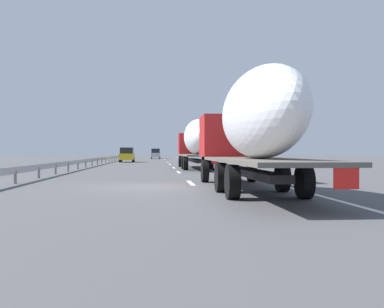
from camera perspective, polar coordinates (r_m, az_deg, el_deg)
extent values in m
plane|color=#4C4C4F|center=(58.62, -4.79, -1.08)|extent=(260.00, 260.00, 0.00)
cube|color=white|center=(20.72, -0.17, -3.64)|extent=(3.20, 0.20, 0.01)
cube|color=white|center=(31.53, -1.69, -2.28)|extent=(3.20, 0.20, 0.01)
cube|color=white|center=(39.86, -2.30, -1.73)|extent=(3.20, 0.20, 0.01)
cube|color=white|center=(50.79, -2.79, -1.29)|extent=(3.20, 0.20, 0.01)
cube|color=white|center=(59.28, -3.05, -1.06)|extent=(3.20, 0.20, 0.01)
cube|color=white|center=(60.96, -3.09, -1.02)|extent=(3.20, 0.20, 0.01)
cube|color=white|center=(83.89, -3.50, -0.66)|extent=(3.20, 0.20, 0.01)
cube|color=white|center=(81.35, -3.47, -0.69)|extent=(3.20, 0.20, 0.01)
cube|color=white|center=(63.84, 0.17, -0.96)|extent=(110.00, 0.20, 0.01)
cube|color=#B21919|center=(42.33, 0.01, 1.29)|extent=(2.40, 2.50, 1.90)
cube|color=black|center=(43.43, -0.11, 1.93)|extent=(0.08, 2.12, 0.80)
cube|color=#262628|center=(39.18, 0.38, -0.80)|extent=(11.62, 0.70, 0.24)
cube|color=#59544C|center=(36.03, 0.81, -0.15)|extent=(10.23, 2.50, 0.12)
ellipsoid|color=white|center=(36.49, 0.75, 2.16)|extent=(8.01, 2.20, 2.81)
cube|color=red|center=(31.05, 2.96, -0.66)|extent=(0.04, 0.56, 0.56)
cylinder|color=black|center=(42.26, -1.48, -0.92)|extent=(1.04, 0.30, 1.04)
cylinder|color=black|center=(42.43, 1.49, -0.91)|extent=(1.04, 0.30, 1.04)
cylinder|color=black|center=(37.15, -1.05, -1.09)|extent=(1.04, 0.35, 1.04)
cylinder|color=black|center=(37.35, 2.32, -1.08)|extent=(1.04, 0.35, 1.04)
cylinder|color=black|center=(34.75, -0.81, -1.19)|extent=(1.04, 0.35, 1.04)
cylinder|color=black|center=(34.97, 2.79, -1.18)|extent=(1.04, 0.35, 1.04)
cube|color=#B21919|center=(21.33, 4.57, 2.25)|extent=(2.40, 2.50, 1.90)
cube|color=black|center=(22.44, 4.12, 3.43)|extent=(0.08, 2.12, 0.80)
cube|color=#262628|center=(18.18, 6.18, -2.09)|extent=(11.80, 0.70, 0.24)
cube|color=#59544C|center=(15.02, 8.46, -0.80)|extent=(10.43, 2.50, 0.12)
ellipsoid|color=white|center=(15.01, 8.52, 5.00)|extent=(7.91, 2.20, 2.92)
cube|color=red|center=(10.31, 18.76, -2.66)|extent=(0.04, 0.56, 0.56)
cylinder|color=black|center=(21.19, 1.63, -2.15)|extent=(1.04, 0.30, 1.04)
cylinder|color=black|center=(21.54, 7.46, -2.11)|extent=(1.04, 0.30, 1.04)
cylinder|color=black|center=(16.02, 3.65, -2.95)|extent=(1.04, 0.35, 1.04)
cylinder|color=black|center=(16.48, 11.25, -2.86)|extent=(1.04, 0.35, 1.04)
cylinder|color=black|center=(13.66, 5.09, -3.51)|extent=(1.04, 0.35, 1.04)
cylinder|color=black|center=(14.19, 13.90, -3.38)|extent=(1.04, 0.35, 1.04)
cube|color=#ADB2B7|center=(90.18, -4.58, -0.12)|extent=(4.59, 1.82, 0.84)
cube|color=black|center=(89.83, -4.58, 0.41)|extent=(2.53, 1.60, 0.83)
cylinder|color=black|center=(91.61, -5.09, -0.38)|extent=(0.64, 0.22, 0.64)
cylinder|color=black|center=(91.61, -4.08, -0.38)|extent=(0.64, 0.22, 0.64)
cylinder|color=black|center=(88.77, -5.11, -0.40)|extent=(0.64, 0.22, 0.64)
cylinder|color=black|center=(88.77, -4.06, -0.40)|extent=(0.64, 0.22, 0.64)
cube|color=gold|center=(61.64, -8.14, -0.33)|extent=(4.62, 1.90, 0.84)
cube|color=black|center=(61.29, -8.16, 0.43)|extent=(2.54, 1.67, 0.79)
cylinder|color=black|center=(63.13, -8.83, -0.69)|extent=(0.64, 0.22, 0.64)
cylinder|color=black|center=(63.03, -7.29, -0.69)|extent=(0.64, 0.22, 0.64)
cylinder|color=black|center=(60.27, -9.03, -0.74)|extent=(0.64, 0.22, 0.64)
cylinder|color=black|center=(60.17, -7.42, -0.74)|extent=(0.64, 0.22, 0.64)
cylinder|color=gray|center=(54.79, 2.21, 0.02)|extent=(0.10, 0.10, 2.28)
cube|color=#2D569E|center=(54.81, 2.21, 1.58)|extent=(0.06, 0.90, 0.70)
cylinder|color=#472D19|center=(83.12, 4.53, -0.12)|extent=(0.35, 0.35, 1.59)
cone|color=#1E5B23|center=(83.17, 4.53, 2.17)|extent=(2.48, 2.48, 5.05)
cylinder|color=#472D19|center=(108.21, 1.47, -0.04)|extent=(0.33, 0.33, 1.52)
cone|color=#194C1E|center=(108.22, 1.47, 1.33)|extent=(2.91, 2.91, 3.64)
cylinder|color=#472D19|center=(66.58, 6.17, -0.06)|extent=(0.26, 0.26, 1.98)
cone|color=#194C1E|center=(66.62, 6.17, 2.33)|extent=(2.99, 2.99, 3.58)
cube|color=#9EA0A5|center=(61.92, -10.34, -0.46)|extent=(94.00, 0.06, 0.32)
cube|color=slate|center=(21.67, -21.25, -2.70)|extent=(0.10, 0.10, 0.60)
cube|color=slate|center=(25.61, -18.63, -2.23)|extent=(0.10, 0.10, 0.60)
cube|color=slate|center=(29.59, -16.71, -1.89)|extent=(0.10, 0.10, 0.60)
cube|color=slate|center=(33.59, -15.24, -1.62)|extent=(0.10, 0.10, 0.60)
cube|color=slate|center=(37.62, -14.09, -1.42)|extent=(0.10, 0.10, 0.60)
cube|color=slate|center=(41.65, -13.16, -1.25)|extent=(0.10, 0.10, 0.60)
cube|color=slate|center=(45.69, -12.40, -1.11)|extent=(0.10, 0.10, 0.60)
cube|color=slate|center=(49.75, -11.76, -0.99)|extent=(0.10, 0.10, 0.60)
cube|color=slate|center=(53.80, -11.22, -0.89)|extent=(0.10, 0.10, 0.60)
cube|color=slate|center=(57.86, -10.75, -0.81)|extent=(0.10, 0.10, 0.60)
cube|color=slate|center=(61.93, -10.34, -0.73)|extent=(0.10, 0.10, 0.60)
cube|color=slate|center=(65.99, -9.99, -0.67)|extent=(0.10, 0.10, 0.60)
cube|color=slate|center=(70.06, -9.67, -0.61)|extent=(0.10, 0.10, 0.60)
cube|color=slate|center=(74.13, -9.39, -0.56)|extent=(0.10, 0.10, 0.60)
cube|color=slate|center=(78.21, -9.14, -0.51)|extent=(0.10, 0.10, 0.60)
cube|color=slate|center=(82.28, -8.92, -0.47)|extent=(0.10, 0.10, 0.60)
cube|color=slate|center=(86.36, -8.71, -0.44)|extent=(0.10, 0.10, 0.60)
cube|color=slate|center=(90.43, -8.53, -0.40)|extent=(0.10, 0.10, 0.60)
cube|color=slate|center=(94.51, -8.36, -0.37)|extent=(0.10, 0.10, 0.60)
cube|color=slate|center=(98.59, -8.20, -0.34)|extent=(0.10, 0.10, 0.60)
cube|color=slate|center=(102.67, -8.06, -0.32)|extent=(0.10, 0.10, 0.60)
cube|color=slate|center=(106.75, -7.92, -0.29)|extent=(0.10, 0.10, 0.60)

